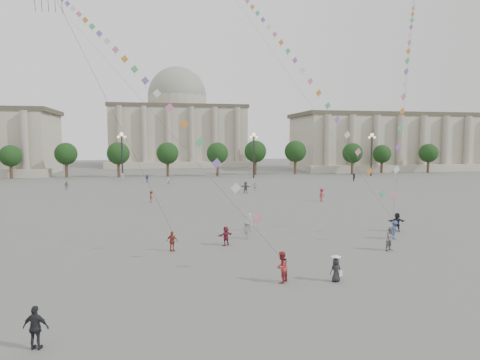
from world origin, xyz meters
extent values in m
plane|color=#5C5A56|center=(0.00, 0.00, 0.00)|extent=(360.00, 360.00, 0.00)
cube|color=#AAA08E|center=(75.00, 95.00, 8.00)|extent=(80.00, 22.00, 16.00)
cube|color=#4A4236|center=(75.00, 95.00, 16.60)|extent=(81.60, 22.44, 1.20)
cube|color=#AAA08E|center=(75.00, 82.00, 1.00)|extent=(84.00, 4.00, 2.00)
cube|color=#AAA08E|center=(0.00, 130.00, 10.00)|extent=(46.00, 30.00, 20.00)
cube|color=#4A4236|center=(0.00, 130.00, 20.60)|extent=(46.92, 30.60, 1.20)
cube|color=#AAA08E|center=(0.00, 113.00, 1.00)|extent=(48.30, 4.00, 2.00)
cylinder|color=#AAA08E|center=(0.00, 130.00, 22.50)|extent=(21.00, 21.00, 5.00)
sphere|color=gray|center=(0.00, 130.00, 25.00)|extent=(21.00, 21.00, 21.00)
cylinder|color=#3D2E1E|center=(-42.00, 78.00, 1.76)|extent=(0.70, 0.70, 3.52)
sphere|color=black|center=(-42.00, 78.00, 5.44)|extent=(5.12, 5.12, 5.12)
cylinder|color=#3D2E1E|center=(-30.00, 78.00, 1.76)|extent=(0.70, 0.70, 3.52)
sphere|color=black|center=(-30.00, 78.00, 5.44)|extent=(5.12, 5.12, 5.12)
cylinder|color=#3D2E1E|center=(-18.00, 78.00, 1.76)|extent=(0.70, 0.70, 3.52)
sphere|color=black|center=(-18.00, 78.00, 5.44)|extent=(5.12, 5.12, 5.12)
cylinder|color=#3D2E1E|center=(-6.00, 78.00, 1.76)|extent=(0.70, 0.70, 3.52)
sphere|color=black|center=(-6.00, 78.00, 5.44)|extent=(5.12, 5.12, 5.12)
cylinder|color=#3D2E1E|center=(6.00, 78.00, 1.76)|extent=(0.70, 0.70, 3.52)
sphere|color=black|center=(6.00, 78.00, 5.44)|extent=(5.12, 5.12, 5.12)
cylinder|color=#3D2E1E|center=(18.00, 78.00, 1.76)|extent=(0.70, 0.70, 3.52)
sphere|color=black|center=(18.00, 78.00, 5.44)|extent=(5.12, 5.12, 5.12)
cylinder|color=#3D2E1E|center=(30.00, 78.00, 1.76)|extent=(0.70, 0.70, 3.52)
sphere|color=black|center=(30.00, 78.00, 5.44)|extent=(5.12, 5.12, 5.12)
cylinder|color=#3D2E1E|center=(42.00, 78.00, 1.76)|extent=(0.70, 0.70, 3.52)
sphere|color=black|center=(42.00, 78.00, 5.44)|extent=(5.12, 5.12, 5.12)
cylinder|color=#3D2E1E|center=(54.00, 78.00, 1.76)|extent=(0.70, 0.70, 3.52)
sphere|color=black|center=(54.00, 78.00, 5.44)|extent=(5.12, 5.12, 5.12)
cylinder|color=#3D2E1E|center=(66.00, 78.00, 1.76)|extent=(0.70, 0.70, 3.52)
sphere|color=black|center=(66.00, 78.00, 5.44)|extent=(5.12, 5.12, 5.12)
cylinder|color=#262628|center=(-15.00, 70.00, 5.00)|extent=(0.36, 0.36, 10.00)
sphere|color=#FFE5B2|center=(-15.00, 70.00, 10.20)|extent=(0.90, 0.90, 0.90)
sphere|color=#FFE5B2|center=(-15.70, 70.00, 9.60)|extent=(0.60, 0.60, 0.60)
sphere|color=#FFE5B2|center=(-14.30, 70.00, 9.60)|extent=(0.60, 0.60, 0.60)
cylinder|color=#262628|center=(15.00, 70.00, 5.00)|extent=(0.36, 0.36, 10.00)
sphere|color=#FFE5B2|center=(15.00, 70.00, 10.20)|extent=(0.90, 0.90, 0.90)
sphere|color=#FFE5B2|center=(14.30, 70.00, 9.60)|extent=(0.60, 0.60, 0.60)
sphere|color=#FFE5B2|center=(15.70, 70.00, 9.60)|extent=(0.60, 0.60, 0.60)
cylinder|color=#262628|center=(45.00, 70.00, 5.00)|extent=(0.36, 0.36, 10.00)
sphere|color=#FFE5B2|center=(45.00, 70.00, 10.20)|extent=(0.90, 0.90, 0.90)
sphere|color=#FFE5B2|center=(44.30, 70.00, 9.60)|extent=(0.60, 0.60, 0.60)
sphere|color=#FFE5B2|center=(45.70, 70.00, 9.60)|extent=(0.60, 0.60, 0.60)
imported|color=navy|center=(-9.51, 64.03, 0.83)|extent=(0.97, 0.98, 1.66)
imported|color=black|center=(15.25, 8.48, 0.91)|extent=(1.75, 0.79, 1.82)
imported|color=silver|center=(-5.27, 54.30, 0.76)|extent=(1.30, 1.33, 1.52)
imported|color=slate|center=(0.52, 8.13, 0.79)|extent=(1.15, 0.86, 1.58)
imported|color=silver|center=(9.71, 45.13, 0.74)|extent=(1.45, 0.83, 1.49)
imported|color=maroon|center=(15.97, 29.46, 0.95)|extent=(1.39, 1.33, 1.90)
imported|color=black|center=(34.64, 57.94, 0.84)|extent=(1.32, 1.56, 1.68)
imported|color=#B3B2AE|center=(-14.53, 64.44, 0.96)|extent=(0.48, 0.71, 1.92)
imported|color=#5B5B5F|center=(7.18, 41.20, 0.97)|extent=(1.84, 1.45, 1.95)
imported|color=beige|center=(1.51, 11.44, 0.85)|extent=(0.70, 0.74, 1.70)
imported|color=slate|center=(-23.22, 51.65, 0.80)|extent=(0.98, 0.50, 1.61)
imported|color=maroon|center=(-8.13, 32.90, 0.87)|extent=(0.87, 1.23, 1.73)
imported|color=maroon|center=(-6.08, 5.02, 0.80)|extent=(1.01, 0.79, 1.60)
imported|color=black|center=(-12.12, -10.00, 0.93)|extent=(1.16, 0.70, 1.85)
imported|color=maroon|center=(-1.66, 6.10, 0.80)|extent=(1.53, 1.14, 1.60)
imported|color=maroon|center=(0.22, -3.79, 0.97)|extent=(1.17, 1.19, 1.93)
imported|color=#38437E|center=(13.29, 5.57, 0.83)|extent=(1.23, 1.12, 1.66)
imported|color=slate|center=(10.85, 1.98, 0.94)|extent=(1.12, 1.02, 1.88)
imported|color=black|center=(3.54, -4.25, 0.73)|extent=(0.77, 0.55, 1.46)
cone|color=white|center=(3.54, -4.25, 1.62)|extent=(0.52, 0.52, 0.14)
cylinder|color=white|center=(3.54, -4.25, 1.56)|extent=(0.60, 0.60, 0.02)
cube|color=white|center=(3.79, -4.40, 0.55)|extent=(0.22, 0.10, 0.35)
cylinder|color=#3F3F3F|center=(-9.87, 3.01, 10.09)|extent=(0.02, 0.02, 19.02)
cylinder|color=#3F3F3F|center=(-14.37, 25.01, 19.88)|extent=(0.02, 0.02, 74.30)
cube|color=#D16E97|center=(-0.82, -1.73, 3.66)|extent=(0.76, 0.25, 0.76)
cube|color=silver|center=(-1.87, 0.32, 5.40)|extent=(0.76, 0.25, 0.76)
cube|color=#865AB5|center=(-2.91, 2.38, 7.01)|extent=(0.76, 0.25, 0.76)
cube|color=#4FAC70|center=(-3.95, 4.44, 8.53)|extent=(0.76, 0.25, 0.76)
cube|color=orange|center=(-4.99, 6.50, 10.00)|extent=(0.76, 0.25, 0.76)
cube|color=#D16E97|center=(-6.04, 8.55, 11.43)|extent=(0.76, 0.25, 0.76)
cube|color=silver|center=(-7.08, 10.61, 12.82)|extent=(0.76, 0.25, 0.76)
cube|color=#865AB5|center=(-8.12, 12.67, 14.18)|extent=(0.76, 0.25, 0.76)
cube|color=#4FAC70|center=(-9.16, 14.72, 15.51)|extent=(0.76, 0.25, 0.76)
cube|color=orange|center=(-10.20, 16.78, 16.82)|extent=(0.76, 0.25, 0.76)
cube|color=#D16E97|center=(-11.25, 18.84, 18.12)|extent=(0.76, 0.25, 0.76)
cube|color=silver|center=(-12.29, 20.89, 19.39)|extent=(0.76, 0.25, 0.76)
cube|color=#865AB5|center=(-13.33, 22.95, 20.65)|extent=(0.76, 0.25, 0.76)
cube|color=#4FAC70|center=(-14.37, 25.01, 21.90)|extent=(0.76, 0.25, 0.76)
cube|color=orange|center=(-15.42, 27.06, 23.13)|extent=(0.76, 0.25, 0.76)
cube|color=#D16E97|center=(-16.46, 29.12, 24.35)|extent=(0.76, 0.25, 0.76)
cube|color=silver|center=(-17.50, 31.18, 25.56)|extent=(0.76, 0.25, 0.76)
cube|color=#865AB5|center=(-18.54, 33.24, 26.76)|extent=(0.76, 0.25, 0.76)
cylinder|color=#3F3F3F|center=(7.24, 31.52, 23.58)|extent=(0.02, 0.02, 69.22)
cube|color=#4FAC70|center=(12.90, 7.24, 3.88)|extent=(0.76, 0.25, 0.76)
cube|color=orange|center=(12.51, 8.92, 5.80)|extent=(0.76, 0.25, 0.76)
cube|color=#D16E97|center=(12.12, 10.59, 7.57)|extent=(0.76, 0.25, 0.76)
cube|color=silver|center=(11.73, 12.26, 9.25)|extent=(0.76, 0.25, 0.76)
cube|color=#865AB5|center=(11.34, 13.94, 10.87)|extent=(0.76, 0.25, 0.76)
cube|color=#4FAC70|center=(10.95, 15.61, 12.44)|extent=(0.76, 0.25, 0.76)
cube|color=orange|center=(10.56, 17.29, 13.97)|extent=(0.76, 0.25, 0.76)
cube|color=#D16E97|center=(10.17, 18.96, 15.47)|extent=(0.76, 0.25, 0.76)
cube|color=silver|center=(9.78, 20.64, 16.94)|extent=(0.76, 0.25, 0.76)
cube|color=#865AB5|center=(9.39, 22.31, 18.38)|extent=(0.76, 0.25, 0.76)
cube|color=#4FAC70|center=(9.00, 23.98, 19.81)|extent=(0.76, 0.25, 0.76)
cube|color=orange|center=(8.61, 25.66, 21.21)|extent=(0.76, 0.25, 0.76)
cube|color=#D16E97|center=(8.22, 27.33, 22.60)|extent=(0.76, 0.25, 0.76)
cube|color=silver|center=(7.83, 29.01, 23.97)|extent=(0.76, 0.25, 0.76)
cube|color=#865AB5|center=(7.44, 30.68, 25.33)|extent=(0.76, 0.25, 0.76)
cube|color=#4FAC70|center=(7.05, 32.36, 26.67)|extent=(0.76, 0.25, 0.76)
cube|color=orange|center=(6.66, 34.03, 28.00)|extent=(0.76, 0.25, 0.76)
cube|color=#D16E97|center=(6.27, 35.71, 29.32)|extent=(0.76, 0.25, 0.76)
cylinder|color=#3F3F3F|center=(26.14, 24.73, 20.70)|extent=(0.02, 0.02, 66.93)
cube|color=#D16E97|center=(12.13, 3.88, 4.08)|extent=(0.76, 0.25, 0.76)
cube|color=silver|center=(13.40, 5.78, 6.15)|extent=(0.76, 0.25, 0.76)
cube|color=#865AB5|center=(14.67, 7.67, 8.06)|extent=(0.76, 0.25, 0.76)
cube|color=#4FAC70|center=(15.95, 9.57, 9.87)|extent=(0.76, 0.25, 0.76)
cube|color=orange|center=(17.22, 11.46, 11.62)|extent=(0.76, 0.25, 0.76)
cube|color=#D16E97|center=(18.50, 13.36, 13.32)|extent=(0.76, 0.25, 0.76)
cube|color=silver|center=(19.77, 15.26, 14.97)|extent=(0.76, 0.25, 0.76)
cube|color=#865AB5|center=(21.05, 17.15, 16.59)|extent=(0.76, 0.25, 0.76)
cube|color=#4FAC70|center=(22.32, 19.05, 18.18)|extent=(0.76, 0.25, 0.76)
cube|color=orange|center=(23.59, 20.94, 19.75)|extent=(0.76, 0.25, 0.76)
cube|color=#D16E97|center=(24.87, 22.84, 21.29)|extent=(0.76, 0.25, 0.76)
cube|color=silver|center=(26.14, 24.73, 22.81)|extent=(0.76, 0.25, 0.76)
cube|color=#865AB5|center=(27.42, 26.63, 24.31)|extent=(0.76, 0.25, 0.76)
cube|color=#4FAC70|center=(28.69, 28.53, 25.79)|extent=(0.76, 0.25, 0.76)
cube|color=orange|center=(29.97, 30.42, 27.25)|extent=(0.76, 0.25, 0.76)
cube|color=#D16E97|center=(31.24, 32.32, 28.71)|extent=(0.76, 0.25, 0.76)
cube|color=silver|center=(32.51, 34.21, 30.15)|extent=(0.76, 0.25, 0.76)
camera|label=1|loc=(-7.03, -28.27, 8.57)|focal=32.00mm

